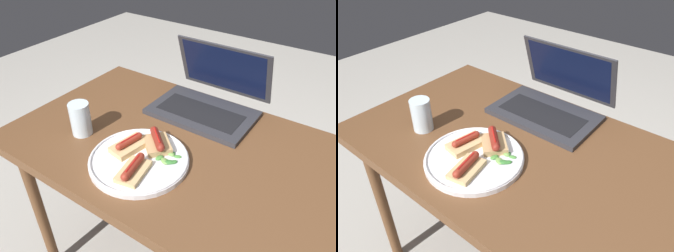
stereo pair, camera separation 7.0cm
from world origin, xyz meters
TOP-DOWN VIEW (x-y plane):
  - desk at (0.00, 0.00)m, footprint 1.40×0.67m
  - laptop at (-0.18, 0.23)m, footprint 0.36×0.30m
  - plate at (-0.20, -0.14)m, footprint 0.29×0.29m
  - sausage_toast_left at (-0.17, -0.20)m, footprint 0.08×0.12m
  - sausage_toast_middle at (-0.19, -0.07)m, footprint 0.12×0.12m
  - sausage_toast_right at (-0.25, -0.12)m, footprint 0.08×0.12m
  - salad_pile at (-0.13, -0.10)m, footprint 0.07×0.07m
  - drinking_glass at (-0.45, -0.13)m, footprint 0.07×0.07m

SIDE VIEW (x-z plane):
  - desk at x=0.00m, z-range 0.30..1.03m
  - plate at x=-0.20m, z-range 0.73..0.75m
  - salad_pile at x=-0.13m, z-range 0.75..0.76m
  - sausage_toast_right at x=-0.25m, z-range 0.74..0.78m
  - sausage_toast_left at x=-0.17m, z-range 0.74..0.78m
  - sausage_toast_middle at x=-0.19m, z-range 0.74..0.79m
  - laptop at x=-0.18m, z-range 0.66..0.89m
  - drinking_glass at x=-0.45m, z-range 0.73..0.84m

